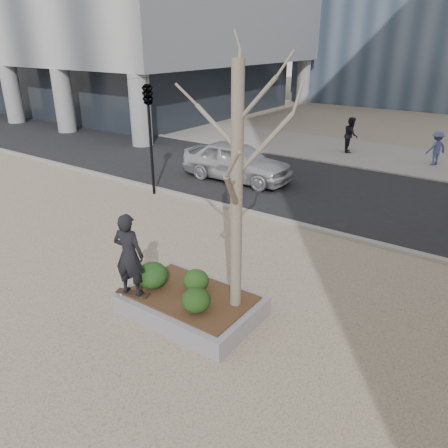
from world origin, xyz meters
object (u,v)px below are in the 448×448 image
Objects in this scene: skateboard at (133,294)px; skateboarder at (129,255)px; planter at (191,305)px; police_car at (237,161)px.

skateboard is 0.99m from skateboarder.
planter is 0.61× the size of police_car.
skateboarder reaches higher than police_car.
skateboarder reaches higher than skateboard.
skateboard is 0.41× the size of skateboarder.
skateboarder is (0.00, 0.00, 0.99)m from skateboard.
planter is 1.34m from skateboard.
planter is at bearing -162.02° from skateboarder.
planter is 1.57× the size of skateboarder.
police_car is (-4.78, 9.04, 0.63)m from planter.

